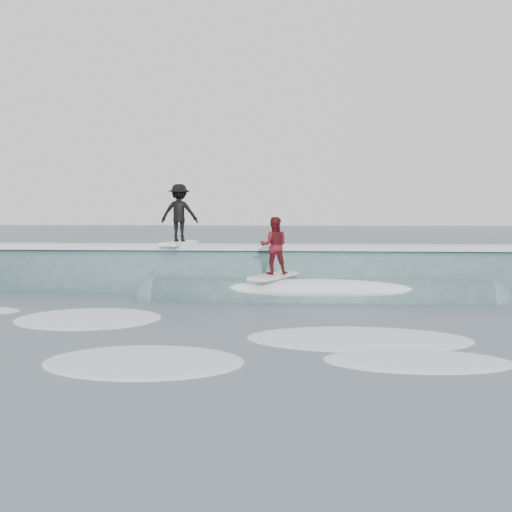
{
  "coord_description": "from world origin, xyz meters",
  "views": [
    {
      "loc": [
        1.09,
        -11.79,
        2.44
      ],
      "look_at": [
        0.0,
        4.82,
        1.1
      ],
      "focal_mm": 40.0,
      "sensor_mm": 36.0,
      "label": 1
    }
  ],
  "objects": [
    {
      "name": "breaking_wave",
      "position": [
        0.22,
        5.55,
        0.03
      ],
      "size": [
        24.0,
        4.08,
        2.6
      ],
      "color": "#38585F",
      "rests_on": "ground"
    },
    {
      "name": "far_swells",
      "position": [
        -1.1,
        17.65,
        0.0
      ],
      "size": [
        34.87,
        8.65,
        0.8
      ],
      "color": "#38585F",
      "rests_on": "ground"
    },
    {
      "name": "surfer_black",
      "position": [
        -2.46,
        5.82,
        2.29
      ],
      "size": [
        1.16,
        2.07,
        1.89
      ],
      "color": "white",
      "rests_on": "ground"
    },
    {
      "name": "ground",
      "position": [
        0.0,
        0.0,
        0.0
      ],
      "size": [
        160.0,
        160.0,
        0.0
      ],
      "primitive_type": "plane",
      "color": "#384A52",
      "rests_on": "ground"
    },
    {
      "name": "surfer_red",
      "position": [
        0.57,
        3.62,
        1.37
      ],
      "size": [
        1.36,
        2.04,
        1.66
      ],
      "color": "silver",
      "rests_on": "ground"
    },
    {
      "name": "whitewater",
      "position": [
        0.12,
        -0.75,
        0.0
      ],
      "size": [
        16.32,
        6.52,
        0.1
      ],
      "color": "white",
      "rests_on": "ground"
    }
  ]
}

